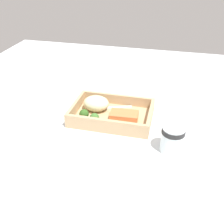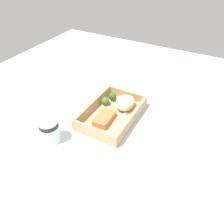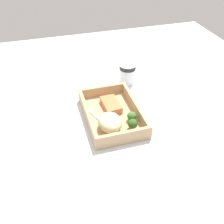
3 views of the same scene
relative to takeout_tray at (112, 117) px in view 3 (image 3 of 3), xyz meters
The scene contains 9 objects.
ground_plane 1.60cm from the takeout_tray, ahead, with size 160.00×160.00×2.00cm, color silver.
takeout_tray is the anchor object (origin of this frame).
tray_rim 2.54cm from the takeout_tray, ahead, with size 28.28×18.84×3.88cm.
salmon_fillet 5.00cm from the takeout_tray, 168.72° to the left, with size 9.75×5.61×2.41cm, color #DB7341.
mashed_potatoes 7.82cm from the takeout_tray, 21.49° to the right, with size 9.46×7.79×5.37cm, color beige.
broccoli_floret_1 10.32cm from the takeout_tray, 27.58° to the left, with size 3.32×3.32×3.88cm.
broccoli_floret_2 7.86cm from the takeout_tray, 50.77° to the left, with size 3.29×3.29×3.62cm.
fork 5.34cm from the takeout_tray, 58.49° to the right, with size 15.45×6.83×0.44cm.
paper_cup 25.43cm from the takeout_tray, 148.70° to the left, with size 6.89×6.89×8.56cm.
Camera 3 is at (69.91, -20.41, 60.80)cm, focal length 42.00 mm.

